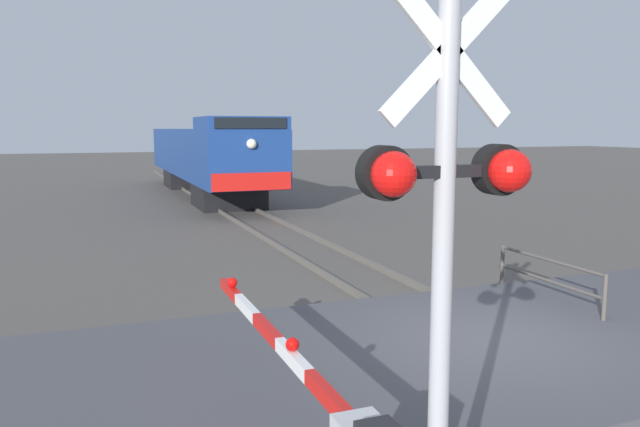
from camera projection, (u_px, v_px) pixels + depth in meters
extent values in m
plane|color=#514C47|center=(491.00, 349.00, 9.34)|extent=(160.00, 160.00, 0.00)
cube|color=#59544C|center=(450.00, 351.00, 9.07)|extent=(0.08, 80.00, 0.15)
cube|color=#59544C|center=(530.00, 339.00, 9.58)|extent=(0.08, 80.00, 0.15)
cube|color=#47474C|center=(491.00, 344.00, 9.33)|extent=(36.00, 5.48, 0.16)
cube|color=black|center=(228.00, 195.00, 26.00)|extent=(2.63, 3.20, 1.05)
cube|color=black|center=(191.00, 177.00, 34.96)|extent=(2.63, 3.20, 1.05)
cube|color=navy|center=(206.00, 152.00, 30.25)|extent=(3.09, 17.60, 2.20)
cube|color=navy|center=(240.00, 123.00, 23.41)|extent=(3.03, 3.21, 0.48)
cube|color=black|center=(251.00, 123.00, 21.90)|extent=(2.63, 0.06, 0.39)
cube|color=red|center=(252.00, 182.00, 22.18)|extent=(2.94, 0.08, 0.64)
sphere|color=#F2EACC|center=(252.00, 144.00, 21.98)|extent=(0.36, 0.36, 0.36)
cylinder|color=#ADADB2|center=(441.00, 312.00, 4.05)|extent=(0.14, 0.14, 4.26)
cube|color=white|center=(448.00, 51.00, 3.82)|extent=(0.95, 0.04, 0.95)
cube|color=white|center=(448.00, 51.00, 3.82)|extent=(0.95, 0.04, 0.95)
cube|color=black|center=(445.00, 171.00, 3.93)|extent=(1.04, 0.08, 0.08)
sphere|color=red|center=(394.00, 174.00, 3.68)|extent=(0.28, 0.28, 0.28)
sphere|color=red|center=(509.00, 171.00, 3.98)|extent=(0.28, 0.28, 0.28)
cylinder|color=black|center=(385.00, 173.00, 3.80)|extent=(0.34, 0.14, 0.34)
cylinder|color=black|center=(498.00, 170.00, 4.09)|extent=(0.34, 0.14, 0.34)
cube|color=red|center=(328.00, 397.00, 5.23)|extent=(0.10, 0.92, 0.14)
cube|color=white|center=(294.00, 359.00, 6.09)|extent=(0.10, 0.92, 0.14)
cube|color=red|center=(267.00, 330.00, 6.94)|extent=(0.10, 0.92, 0.14)
cube|color=white|center=(247.00, 308.00, 7.80)|extent=(0.10, 0.92, 0.14)
cube|color=red|center=(231.00, 290.00, 8.65)|extent=(0.10, 0.92, 0.14)
sphere|color=red|center=(292.00, 344.00, 6.10)|extent=(0.14, 0.14, 0.14)
sphere|color=red|center=(232.00, 282.00, 8.53)|extent=(0.14, 0.14, 0.14)
cylinder|color=#4C4742|center=(605.00, 302.00, 10.18)|extent=(0.08, 0.08, 0.95)
cylinder|color=#4C4742|center=(502.00, 268.00, 12.66)|extent=(0.08, 0.08, 0.95)
cylinder|color=#4C4742|center=(549.00, 260.00, 11.36)|extent=(0.06, 2.68, 0.06)
cylinder|color=#4C4742|center=(548.00, 281.00, 11.42)|extent=(0.06, 2.68, 0.06)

